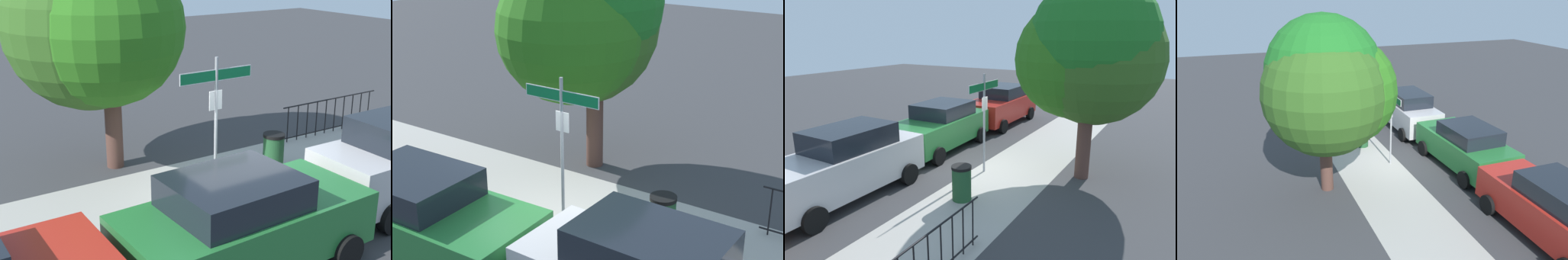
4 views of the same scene
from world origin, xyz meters
TOP-DOWN VIEW (x-y plane):
  - ground_plane at (0.00, 0.00)m, footprint 60.00×60.00m
  - sidewalk_strip at (2.00, 1.30)m, footprint 24.00×2.60m
  - street_sign at (-0.00, 0.40)m, footprint 1.80×0.07m
  - shade_tree at (-1.45, 3.18)m, footprint 4.15×4.39m
  - car_red at (-6.05, -2.05)m, footprint 4.66×2.05m
  - car_green at (-1.25, -2.25)m, footprint 4.51×2.25m
  - car_silver at (3.55, -1.92)m, footprint 4.69×1.98m
  - trash_bin at (2.10, 0.90)m, footprint 0.55×0.55m

SIDE VIEW (x-z plane):
  - ground_plane at x=0.00m, z-range 0.00..0.00m
  - sidewalk_strip at x=2.00m, z-range 0.00..0.00m
  - trash_bin at x=2.10m, z-range 0.00..0.98m
  - car_green at x=-1.25m, z-range 0.01..1.81m
  - car_red at x=-6.05m, z-range 0.01..1.88m
  - car_silver at x=3.55m, z-range 0.00..1.96m
  - street_sign at x=0.00m, z-range 0.65..3.85m
  - shade_tree at x=-1.45m, z-range 0.75..6.83m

